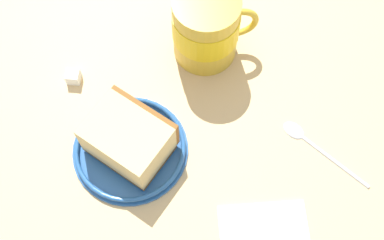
# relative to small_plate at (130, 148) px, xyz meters

# --- Properties ---
(ground_plane) EXTENTS (1.59, 1.59, 0.02)m
(ground_plane) POSITION_rel_small_plate_xyz_m (0.09, -0.02, -0.02)
(ground_plane) COLOR tan
(small_plate) EXTENTS (0.15, 0.15, 0.01)m
(small_plate) POSITION_rel_small_plate_xyz_m (0.00, 0.00, 0.00)
(small_plate) COLOR #26599E
(small_plate) RESTS_ON ground_plane
(cake_slice) EXTENTS (0.11, 0.12, 0.06)m
(cake_slice) POSITION_rel_small_plate_xyz_m (0.00, 0.00, 0.03)
(cake_slice) COLOR brown
(cake_slice) RESTS_ON small_plate
(tea_mug) EXTENTS (0.11, 0.09, 0.10)m
(tea_mug) POSITION_rel_small_plate_xyz_m (0.16, 0.08, 0.05)
(tea_mug) COLOR gold
(tea_mug) RESTS_ON ground_plane
(teaspoon) EXTENTS (0.05, 0.13, 0.01)m
(teaspoon) POSITION_rel_small_plate_xyz_m (0.20, -0.10, -0.00)
(teaspoon) COLOR silver
(teaspoon) RESTS_ON ground_plane
(sugar_cube) EXTENTS (0.02, 0.02, 0.02)m
(sugar_cube) POSITION_rel_small_plate_xyz_m (-0.02, 0.13, 0.00)
(sugar_cube) COLOR white
(sugar_cube) RESTS_ON ground_plane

